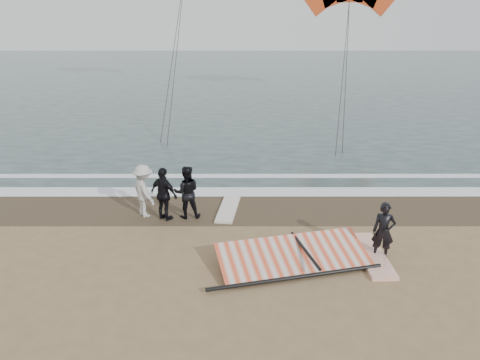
{
  "coord_description": "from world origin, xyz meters",
  "views": [
    {
      "loc": [
        -0.78,
        -10.14,
        6.61
      ],
      "look_at": [
        -0.78,
        3.0,
        1.6
      ],
      "focal_mm": 35.0,
      "sensor_mm": 36.0,
      "label": 1
    }
  ],
  "objects_px": {
    "board_white": "(372,255)",
    "sail_rig": "(291,256)",
    "man_main": "(384,231)",
    "board_cream": "(228,209)"
  },
  "relations": [
    {
      "from": "man_main",
      "to": "board_cream",
      "type": "xyz_separation_m",
      "value": [
        -4.28,
        3.15,
        -0.77
      ]
    },
    {
      "from": "sail_rig",
      "to": "board_cream",
      "type": "bearing_deg",
      "value": 117.52
    },
    {
      "from": "board_white",
      "to": "sail_rig",
      "type": "xyz_separation_m",
      "value": [
        -2.29,
        -0.3,
        0.15
      ]
    },
    {
      "from": "board_white",
      "to": "sail_rig",
      "type": "bearing_deg",
      "value": -174.27
    },
    {
      "from": "board_white",
      "to": "board_cream",
      "type": "bearing_deg",
      "value": 140.94
    },
    {
      "from": "man_main",
      "to": "board_white",
      "type": "relative_size",
      "value": 0.66
    },
    {
      "from": "man_main",
      "to": "board_white",
      "type": "distance_m",
      "value": 0.8
    },
    {
      "from": "board_cream",
      "to": "sail_rig",
      "type": "bearing_deg",
      "value": -55.21
    },
    {
      "from": "board_white",
      "to": "board_cream",
      "type": "xyz_separation_m",
      "value": [
        -4.05,
        3.09,
        -0.0
      ]
    },
    {
      "from": "man_main",
      "to": "board_white",
      "type": "xyz_separation_m",
      "value": [
        -0.23,
        0.06,
        -0.77
      ]
    }
  ]
}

